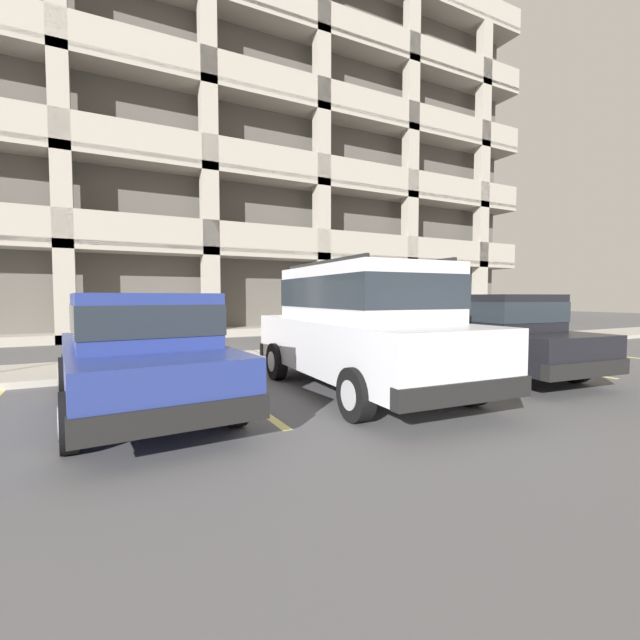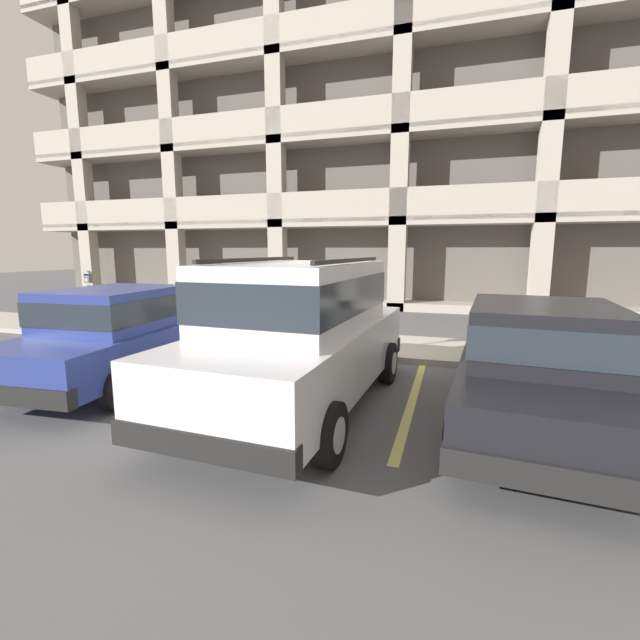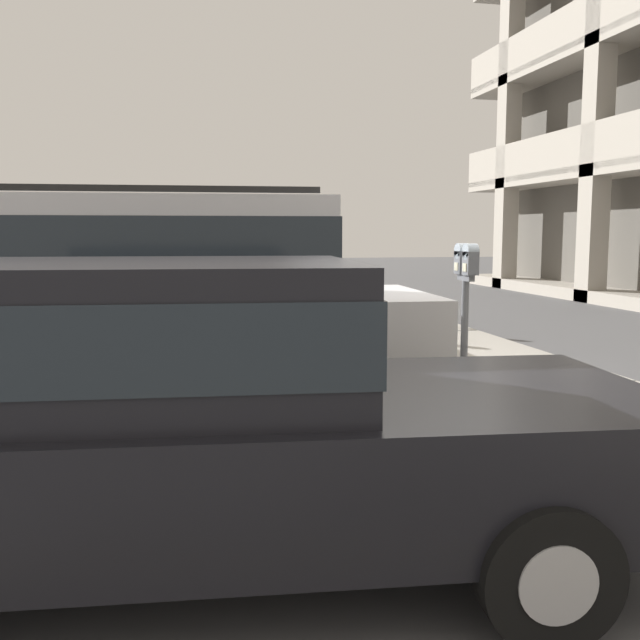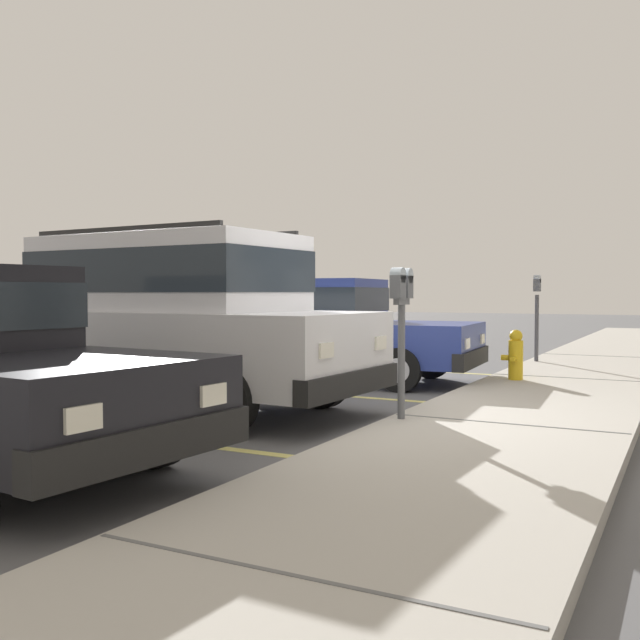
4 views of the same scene
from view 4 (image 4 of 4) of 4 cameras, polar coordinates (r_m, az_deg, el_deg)
The scene contains 8 objects.
ground_plane at distance 7.32m, azimuth 4.49°, elevation -8.71°, with size 80.00×80.00×0.10m.
sidewalk at distance 6.90m, azimuth 14.59°, elevation -8.51°, with size 40.00×2.20×0.12m.
parking_stall_lines at distance 6.66m, azimuth -12.59°, elevation -9.39°, with size 13.20×4.80×0.01m.
silver_suv at distance 8.32m, azimuth -11.87°, elevation 0.45°, with size 2.18×4.86×2.03m.
red_sedan at distance 10.87m, azimuth 0.22°, elevation -0.52°, with size 2.06×4.59×1.54m.
parking_meter_near at distance 6.87m, azimuth 6.54°, elevation 1.09°, with size 0.35×0.12×1.45m.
parking_meter_far at distance 13.18m, azimuth 16.96°, elevation 1.18°, with size 0.15×0.12×1.53m.
fire_hydrant at distance 10.32m, azimuth 15.37°, elevation -2.73°, with size 0.30×0.30×0.70m.
Camera 4 is at (6.61, 2.81, 1.33)m, focal length 40.00 mm.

